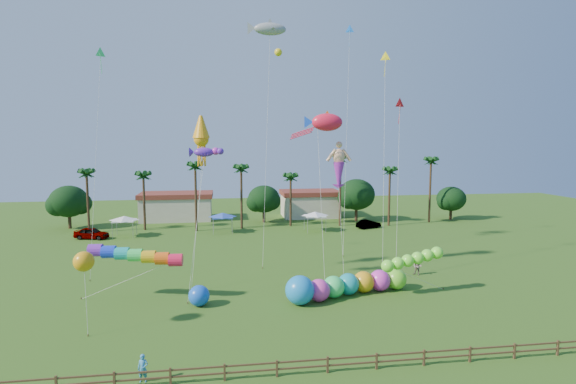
{
  "coord_description": "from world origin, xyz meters",
  "views": [
    {
      "loc": [
        -5.97,
        -30.49,
        13.45
      ],
      "look_at": [
        0.0,
        10.0,
        9.0
      ],
      "focal_mm": 28.0,
      "sensor_mm": 36.0,
      "label": 1
    }
  ],
  "objects": [
    {
      "name": "car_a",
      "position": [
        -24.35,
        35.23,
        0.81
      ],
      "size": [
        5.11,
        3.11,
        1.63
      ],
      "primitive_type": "imported",
      "rotation": [
        0.0,
        0.0,
        1.3
      ],
      "color": "#4C4C54",
      "rests_on": "ground"
    },
    {
      "name": "green_worm",
      "position": [
        8.19,
        6.02,
        2.79
      ],
      "size": [
        9.02,
        2.27,
        3.46
      ],
      "color": "#75FD38",
      "rests_on": "ground"
    },
    {
      "name": "shark_kite",
      "position": [
        -0.26,
        22.4,
        26.48
      ],
      "size": [
        5.21,
        7.13,
        27.38
      ],
      "color": "gray",
      "rests_on": "ground"
    },
    {
      "name": "fish_kite",
      "position": [
        4.71,
        14.58,
        15.58
      ],
      "size": [
        5.05,
        6.42,
        16.58
      ],
      "color": "#F41B3C",
      "rests_on": "ground"
    },
    {
      "name": "squid_kite",
      "position": [
        -7.9,
        13.78,
        13.86
      ],
      "size": [
        2.1,
        5.09,
        16.2
      ],
      "color": "#FFA514",
      "rests_on": "ground"
    },
    {
      "name": "tree_line",
      "position": [
        3.57,
        44.0,
        4.28
      ],
      "size": [
        69.46,
        8.91,
        11.0
      ],
      "color": "#3A2819",
      "rests_on": "ground"
    },
    {
      "name": "delta_kite_yellow",
      "position": [
        10.82,
        14.8,
        21.8
      ],
      "size": [
        2.1,
        5.03,
        22.87
      ],
      "color": "yellow",
      "rests_on": "ground"
    },
    {
      "name": "ground",
      "position": [
        0.0,
        0.0,
        0.0
      ],
      "size": [
        160.0,
        160.0,
        0.0
      ],
      "primitive_type": "plane",
      "color": "#285116",
      "rests_on": "ground"
    },
    {
      "name": "spectator_b",
      "position": [
        13.68,
        11.91,
        0.92
      ],
      "size": [
        1.12,
        1.12,
        1.83
      ],
      "primitive_type": "imported",
      "rotation": [
        0.0,
        0.0,
        -0.77
      ],
      "color": "gray",
      "rests_on": "ground"
    },
    {
      "name": "delta_kite_blue",
      "position": [
        9.93,
        25.08,
        26.85
      ],
      "size": [
        2.44,
        5.1,
        28.08
      ],
      "color": "#1B71F4",
      "rests_on": "ground"
    },
    {
      "name": "spectator_a",
      "position": [
        -10.57,
        -5.45,
        0.8
      ],
      "size": [
        0.62,
        0.45,
        1.61
      ],
      "primitive_type": "imported",
      "rotation": [
        0.0,
        0.0,
        -0.11
      ],
      "color": "#388CC5",
      "rests_on": "ground"
    },
    {
      "name": "blue_ball",
      "position": [
        -8.02,
        6.25,
        0.87
      ],
      "size": [
        1.74,
        1.74,
        1.74
      ],
      "primitive_type": "sphere",
      "color": "blue",
      "rests_on": "ground"
    },
    {
      "name": "delta_kite_green",
      "position": [
        -18.23,
        19.38,
        22.3
      ],
      "size": [
        1.33,
        5.4,
        23.35
      ],
      "color": "#37EA77",
      "rests_on": "ground"
    },
    {
      "name": "merman_kite",
      "position": [
        6.17,
        15.28,
        10.84
      ],
      "size": [
        2.22,
        4.05,
        13.22
      ],
      "color": "#E9AA84",
      "rests_on": "ground"
    },
    {
      "name": "tent_row",
      "position": [
        -6.0,
        36.33,
        2.75
      ],
      "size": [
        31.0,
        4.0,
        0.6
      ],
      "color": "white",
      "rests_on": "ground"
    },
    {
      "name": "fence",
      "position": [
        0.0,
        -6.0,
        0.61
      ],
      "size": [
        36.12,
        0.12,
        1.0
      ],
      "color": "brown",
      "rests_on": "ground"
    },
    {
      "name": "car_b",
      "position": [
        16.97,
        37.27,
        0.67
      ],
      "size": [
        4.28,
        2.72,
        1.33
      ],
      "primitive_type": "imported",
      "rotation": [
        0.0,
        0.0,
        1.92
      ],
      "color": "#4C4C54",
      "rests_on": "ground"
    },
    {
      "name": "lobster_kite",
      "position": [
        -7.54,
        10.64,
        12.64
      ],
      "size": [
        3.3,
        4.84,
        13.26
      ],
      "color": "#6025B9",
      "rests_on": "ground"
    },
    {
      "name": "orange_ball_kite",
      "position": [
        -15.72,
        2.18,
        5.16
      ],
      "size": [
        1.77,
        1.77,
        5.88
      ],
      "color": "orange",
      "rests_on": "ground"
    },
    {
      "name": "rainbow_tube",
      "position": [
        -11.97,
        7.71,
        3.59
      ],
      "size": [
        10.3,
        3.21,
        4.14
      ],
      "color": "#F41B48",
      "rests_on": "ground"
    },
    {
      "name": "delta_kite_red",
      "position": [
        12.45,
        14.67,
        17.3
      ],
      "size": [
        2.01,
        3.74,
        18.18
      ],
      "color": "red",
      "rests_on": "ground"
    },
    {
      "name": "caterpillar_inflatable",
      "position": [
        4.43,
        6.71,
        1.03
      ],
      "size": [
        11.98,
        5.1,
        2.46
      ],
      "rotation": [
        0.0,
        0.0,
        0.28
      ],
      "color": "#E23BAE",
      "rests_on": "ground"
    },
    {
      "name": "buildings_row",
      "position": [
        -3.09,
        50.0,
        2.0
      ],
      "size": [
        35.0,
        7.0,
        4.0
      ],
      "color": "beige",
      "rests_on": "ground"
    }
  ]
}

